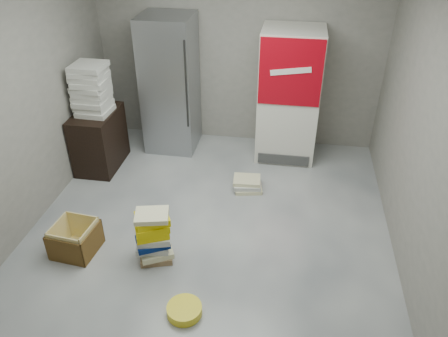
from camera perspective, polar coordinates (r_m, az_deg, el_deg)
The scene contains 10 objects.
ground at distance 4.79m, azimuth -2.53°, elevation -10.07°, with size 5.00×5.00×0.00m, color beige.
room_shell at distance 3.81m, azimuth -3.18°, elevation 10.24°, with size 4.04×5.04×2.82m.
steel_fridge at distance 6.25m, azimuth -7.02°, elevation 10.80°, with size 0.70×0.72×1.90m.
coke_cooler at distance 6.04m, azimuth 8.46°, elevation 9.41°, with size 0.80×0.73×1.80m.
wood_shelf at distance 6.15m, azimuth -15.97°, elevation 3.67°, with size 0.50×0.80×0.80m, color black.
supply_box_stack at distance 5.85m, azimuth -16.96°, elevation 9.91°, with size 0.44×0.45×0.65m.
phonebook_stack_main at distance 4.50m, azimuth -9.21°, elevation -8.73°, with size 0.43×0.40×0.60m.
phonebook_stack_side at distance 5.58m, azimuth 3.08°, elevation -2.06°, with size 0.40×0.33×0.15m.
cardboard_box at distance 4.90m, azimuth -18.81°, elevation -8.86°, with size 0.47×0.47×0.34m.
bucket_lid at distance 4.16m, azimuth -5.20°, elevation -17.94°, with size 0.32×0.32×0.09m, color yellow.
Camera 1 is at (0.78, -3.44, 3.24)m, focal length 35.00 mm.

